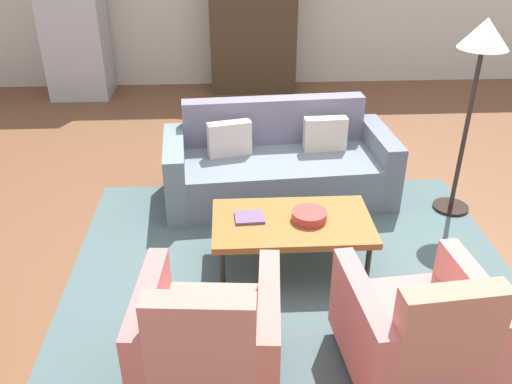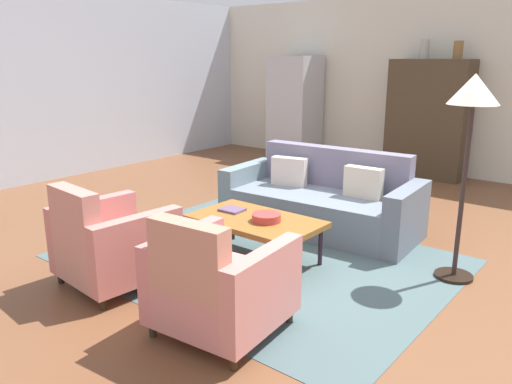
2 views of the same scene
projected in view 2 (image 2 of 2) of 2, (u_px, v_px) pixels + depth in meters
name	position (u px, v px, depth m)	size (l,w,h in m)	color
ground_plane	(312.00, 253.00, 4.88)	(11.57, 11.57, 0.00)	brown
wall_back	(466.00, 86.00, 7.68)	(9.64, 0.12, 2.80)	silver
wall_left	(40.00, 87.00, 7.45)	(0.12, 8.44, 2.80)	silver
area_rug	(259.00, 258.00, 4.76)	(3.40, 2.60, 0.01)	#4A6062
couch	(323.00, 203.00, 5.54)	(2.16, 1.05, 0.86)	slate
coffee_table	(255.00, 222.00, 4.62)	(1.20, 0.70, 0.41)	black
armchair_left	(108.00, 246.00, 4.13)	(0.86, 0.86, 0.88)	black
armchair_right	(216.00, 288.00, 3.39)	(0.87, 0.87, 0.88)	#312611
fruit_bowl	(266.00, 217.00, 4.53)	(0.26, 0.26, 0.07)	#AE3A36
book_stack	(232.00, 210.00, 4.84)	(0.23, 0.19, 0.02)	#624969
cabinet	(428.00, 119.00, 7.80)	(1.20, 0.51, 1.80)	#433523
vase_tall	(425.00, 49.00, 7.62)	(0.14, 0.14, 0.29)	#ACA79A
vase_round	(458.00, 50.00, 7.32)	(0.14, 0.14, 0.26)	brown
refrigerator	(295.00, 108.00, 9.20)	(0.80, 0.73, 1.85)	#B7BABF
floor_lamp	(472.00, 109.00, 3.97)	(0.40, 0.40, 1.72)	black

